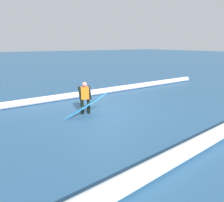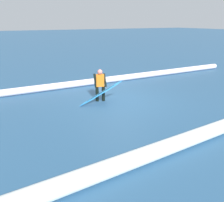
# 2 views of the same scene
# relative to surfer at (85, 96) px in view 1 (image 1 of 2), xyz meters

# --- Properties ---
(ground_plane) EXTENTS (165.36, 165.36, 0.00)m
(ground_plane) POSITION_rel_surfer_xyz_m (-0.87, 0.25, -0.80)
(ground_plane) COLOR #2B567C
(surfer) EXTENTS (0.50, 0.37, 1.43)m
(surfer) POSITION_rel_surfer_xyz_m (0.00, 0.00, 0.00)
(surfer) COLOR black
(surfer) RESTS_ON ground_plane
(surfboard) EXTENTS (1.95, 0.61, 1.02)m
(surfboard) POSITION_rel_surfer_xyz_m (0.13, 0.39, -0.31)
(surfboard) COLOR #268CE5
(surfboard) RESTS_ON ground_plane
(wave_crest_foreground) EXTENTS (16.86, 0.56, 0.35)m
(wave_crest_foreground) POSITION_rel_surfer_xyz_m (-2.22, -2.61, -0.62)
(wave_crest_foreground) COLOR white
(wave_crest_foreground) RESTS_ON ground_plane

